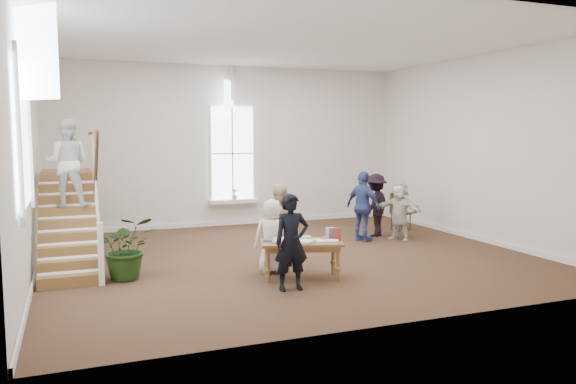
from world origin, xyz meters
name	(u,v)px	position (x,y,z in m)	size (l,w,h in m)	color
ground	(289,256)	(0.00, 0.00, 0.00)	(10.00, 10.00, 0.00)	#402719
room_shell	(233,211)	(0.00, 4.39, 0.40)	(10.49, 10.00, 10.00)	silver
staircase	(68,185)	(-4.34, 0.75, 1.62)	(1.10, 4.10, 2.92)	brown
library_table	(301,246)	(-0.45, -1.75, 0.60)	(1.59, 1.10, 0.74)	brown
police_officer	(292,242)	(-0.89, -2.39, 0.81)	(0.59, 0.39, 1.63)	black
elderly_woman	(272,236)	(-0.79, -1.14, 0.70)	(0.68, 0.44, 1.40)	silver
person_yellow	(278,225)	(-0.49, -0.64, 0.82)	(0.79, 0.62, 1.63)	beige
woman_cluster_a	(363,206)	(2.31, 0.96, 0.85)	(1.00, 0.42, 1.71)	#354480
woman_cluster_b	(376,205)	(2.91, 1.41, 0.80)	(1.03, 0.59, 1.60)	black
woman_cluster_c	(400,210)	(3.21, 0.76, 0.74)	(1.37, 0.44, 1.47)	silver
floor_plant	(127,247)	(-3.40, -0.67, 0.58)	(1.04, 0.90, 1.16)	#1A3611
side_chair	(399,209)	(3.99, 2.02, 0.56)	(0.48, 0.48, 1.01)	#3A2210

